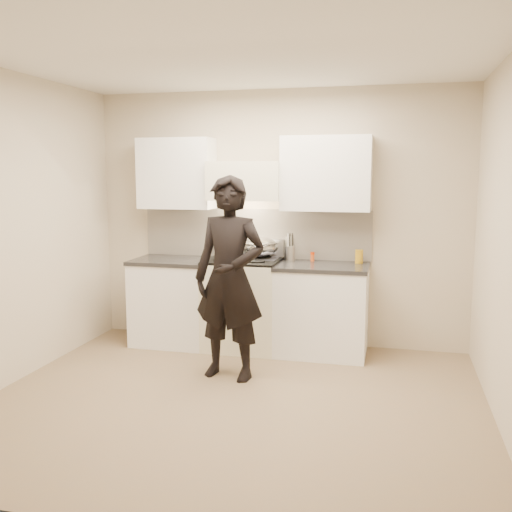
# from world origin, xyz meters

# --- Properties ---
(ground_plane) EXTENTS (4.00, 4.00, 0.00)m
(ground_plane) POSITION_xyz_m (0.00, 0.00, 0.00)
(ground_plane) COLOR #816749
(room_shell) EXTENTS (4.04, 3.54, 2.70)m
(room_shell) POSITION_xyz_m (-0.06, 0.37, 1.60)
(room_shell) COLOR #C3B196
(room_shell) RESTS_ON ground
(stove) EXTENTS (0.76, 0.65, 0.96)m
(stove) POSITION_xyz_m (-0.30, 1.42, 0.47)
(stove) COLOR white
(stove) RESTS_ON ground
(counter_right) EXTENTS (0.92, 0.67, 0.92)m
(counter_right) POSITION_xyz_m (0.53, 1.43, 0.46)
(counter_right) COLOR white
(counter_right) RESTS_ON ground
(counter_left) EXTENTS (0.82, 0.67, 0.92)m
(counter_left) POSITION_xyz_m (-1.08, 1.43, 0.46)
(counter_left) COLOR white
(counter_left) RESTS_ON ground
(wok) EXTENTS (0.39, 0.47, 0.32)m
(wok) POSITION_xyz_m (-0.14, 1.54, 1.07)
(wok) COLOR #B8B8B8
(wok) RESTS_ON stove
(stock_pot) EXTENTS (0.37, 0.32, 0.18)m
(stock_pot) POSITION_xyz_m (-0.42, 1.28, 1.05)
(stock_pot) COLOR #B8B8B8
(stock_pot) RESTS_ON stove
(utensil_crock) EXTENTS (0.11, 0.11, 0.29)m
(utensil_crock) POSITION_xyz_m (0.16, 1.62, 1.01)
(utensil_crock) COLOR #B5B5B5
(utensil_crock) RESTS_ON counter_right
(spice_jar) EXTENTS (0.04, 0.04, 0.09)m
(spice_jar) POSITION_xyz_m (0.40, 1.62, 0.97)
(spice_jar) COLOR #CD4F1B
(spice_jar) RESTS_ON counter_right
(oil_glass) EXTENTS (0.08, 0.08, 0.14)m
(oil_glass) POSITION_xyz_m (0.88, 1.60, 0.99)
(oil_glass) COLOR #C08C16
(oil_glass) RESTS_ON counter_right
(person) EXTENTS (0.72, 0.53, 1.81)m
(person) POSITION_xyz_m (-0.19, 0.55, 0.91)
(person) COLOR black
(person) RESTS_ON ground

